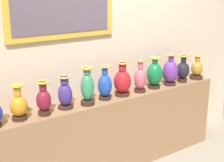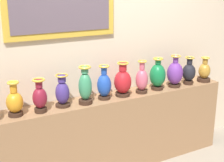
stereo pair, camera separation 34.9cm
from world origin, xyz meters
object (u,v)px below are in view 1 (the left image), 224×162
Objects in this scene: vase_burgundy at (44,100)px; vase_indigo at (65,94)px; vase_amber at (19,105)px; vase_violet at (170,72)px; vase_emerald at (154,74)px; vase_sapphire at (105,85)px; vase_rose at (140,79)px; vase_jade at (87,87)px; vase_onyx at (183,70)px; vase_ochre at (197,69)px; vase_crimson at (122,81)px.

vase_burgundy is 1.01× the size of vase_indigo.
vase_violet is (1.84, -0.03, 0.03)m from vase_amber.
vase_indigo is 1.14m from vase_emerald.
vase_rose is (0.45, -0.03, -0.00)m from vase_sapphire.
vase_jade reaches higher than vase_onyx.
vase_onyx reaches higher than vase_ochre.
vase_rose reaches higher than vase_onyx.
vase_amber is at bearing 177.68° from vase_jade.
vase_crimson reaches higher than vase_burgundy.
vase_crimson is at bearing 178.03° from vase_violet.
vase_emerald is at bearing 0.73° from vase_burgundy.
vase_burgundy is 0.90× the size of vase_sapphire.
vase_jade is 1.06× the size of vase_emerald.
vase_onyx is at bearing -0.55° from vase_rose.
vase_ochre is at bearing -1.44° from vase_crimson.
vase_jade is at bearing -179.96° from vase_violet.
vase_indigo is 1.59m from vase_onyx.
vase_amber is 0.93m from vase_sapphire.
vase_crimson is 0.23m from vase_rose.
vase_crimson is 0.69m from vase_violet.
vase_ochre is at bearing -1.93° from vase_emerald.
vase_crimson is at bearing -0.18° from vase_amber.
vase_emerald is 0.45m from vase_onyx.
vase_burgundy is 1.61m from vase_violet.
vase_rose is 0.67m from vase_onyx.
vase_sapphire is 1.09× the size of vase_onyx.
vase_violet is 0.21m from vase_onyx.
vase_indigo is 0.89× the size of vase_sapphire.
vase_amber is 0.47m from vase_indigo.
vase_emerald is (1.60, -0.01, 0.03)m from vase_amber.
vase_indigo is at bearing 178.28° from vase_violet.
vase_emerald is at bearing -1.22° from vase_sapphire.
vase_crimson reaches higher than vase_sapphire.
vase_amber is 0.87× the size of vase_violet.
vase_ochre is (2.30, -0.03, -0.01)m from vase_amber.
vase_onyx is at bearing -1.55° from vase_crimson.
vase_emerald reaches higher than vase_sapphire.
vase_crimson is 0.46m from vase_emerald.
vase_amber is 1.01× the size of vase_indigo.
vase_sapphire is at bearing 2.61° from vase_burgundy.
vase_jade reaches higher than vase_ochre.
vase_crimson is at bearing 178.45° from vase_onyx.
vase_emerald is (0.46, -0.01, 0.01)m from vase_crimson.
vase_violet reaches higher than vase_onyx.
vase_jade is at bearing -0.18° from vase_burgundy.
vase_crimson reaches higher than vase_rose.
vase_violet reaches higher than vase_amber.
vase_indigo is (0.24, 0.04, -0.00)m from vase_burgundy.
vase_onyx is 0.25m from vase_ochre.
vase_jade is 1.28× the size of vase_ochre.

